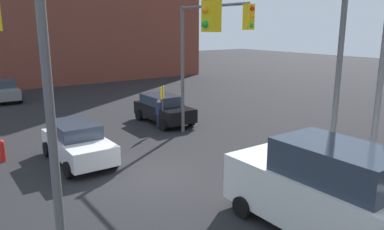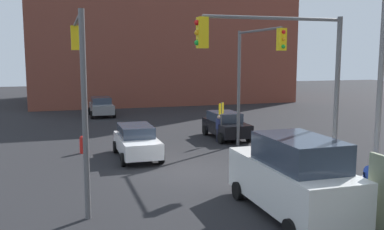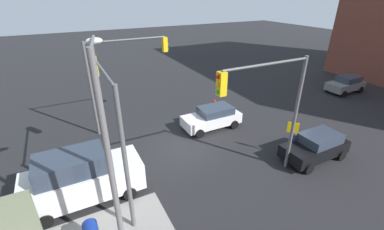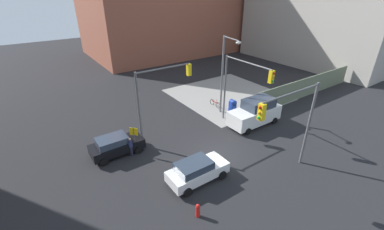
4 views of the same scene
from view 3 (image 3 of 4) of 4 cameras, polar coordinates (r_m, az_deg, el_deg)
name	(u,v)px [view 3 (image 3 of 4)]	position (r m, az deg, el deg)	size (l,w,h in m)	color
ground_plane	(183,149)	(16.87, -2.11, -7.46)	(120.00, 120.00, 0.00)	black
traffic_signal_nw_corner	(270,100)	(12.74, 17.01, 3.26)	(5.13, 0.36, 6.50)	#59595B
traffic_signal_se_corner	(122,67)	(18.26, -15.29, 10.32)	(5.71, 0.36, 6.50)	#59595B
traffic_signal_ne_corner	(110,111)	(11.49, -17.86, 0.79)	(0.36, 5.57, 6.50)	#59595B
street_lamp_corner	(108,149)	(8.70, -18.13, -7.26)	(0.79, 2.64, 8.00)	slate
warning_sign_two_way	(292,134)	(16.35, 21.30, -3.88)	(0.48, 0.48, 2.40)	#4C4C4C
fire_hydrant	(214,105)	(22.03, 4.95, 2.29)	(0.26, 0.26, 0.94)	red
coupe_white	(212,117)	(19.02, 4.54, -0.49)	(4.32, 2.02, 1.62)	white
hatchback_black	(316,146)	(17.24, 25.78, -6.25)	(4.15, 2.02, 1.62)	black
hatchback_gray	(346,84)	(30.18, 31.01, 5.93)	(3.86, 2.02, 1.62)	slate
van_white_delivery	(82,177)	(13.59, -23.32, -12.61)	(5.40, 2.32, 2.62)	white
pedestrian_crossing	(294,144)	(17.01, 21.79, -5.94)	(0.36, 0.36, 1.60)	navy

